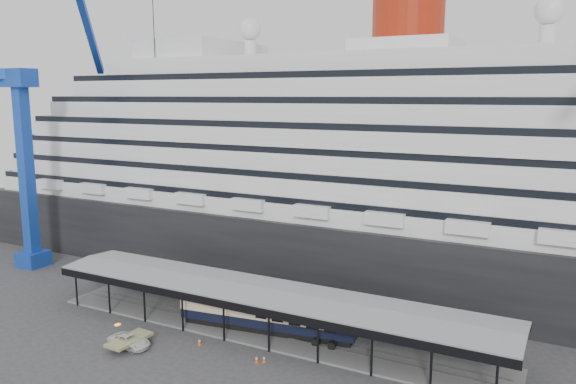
% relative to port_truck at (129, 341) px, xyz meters
% --- Properties ---
extents(ground, '(200.00, 200.00, 0.00)m').
position_rel_port_truck_xyz_m(ground, '(11.15, 5.27, -0.70)').
color(ground, '#323234').
rests_on(ground, ground).
extents(cruise_ship, '(130.00, 30.00, 43.90)m').
position_rel_port_truck_xyz_m(cruise_ship, '(11.20, 37.27, 17.65)').
color(cruise_ship, black).
rests_on(cruise_ship, ground).
extents(platform_canopy, '(56.00, 9.18, 5.30)m').
position_rel_port_truck_xyz_m(platform_canopy, '(11.15, 10.27, 1.66)').
color(platform_canopy, slate).
rests_on(platform_canopy, ground).
extents(crane_blue, '(22.63, 19.19, 47.60)m').
position_rel_port_truck_xyz_m(crane_blue, '(-33.97, 15.89, 19.26)').
color(crane_blue, '#1741AE').
rests_on(crane_blue, ground).
extents(port_truck, '(5.14, 2.59, 1.40)m').
position_rel_port_truck_xyz_m(port_truck, '(0.00, 0.00, 0.00)').
color(port_truck, silver).
rests_on(port_truck, ground).
extents(pullman_carriage, '(21.47, 5.45, 20.90)m').
position_rel_port_truck_xyz_m(pullman_carriage, '(11.48, 10.27, 1.85)').
color(pullman_carriage, black).
rests_on(pullman_carriage, ground).
extents(traffic_cone_left, '(0.46, 0.46, 0.76)m').
position_rel_port_truck_xyz_m(traffic_cone_left, '(6.48, 3.97, -0.32)').
color(traffic_cone_left, '#E3550C').
rests_on(traffic_cone_left, ground).
extents(traffic_cone_mid, '(0.44, 0.44, 0.72)m').
position_rel_port_truck_xyz_m(traffic_cone_mid, '(14.82, 3.78, -0.34)').
color(traffic_cone_mid, '#DF540C').
rests_on(traffic_cone_mid, ground).
extents(traffic_cone_right, '(0.48, 0.48, 0.76)m').
position_rel_port_truck_xyz_m(traffic_cone_right, '(14.19, 3.32, -0.32)').
color(traffic_cone_right, '#E14C0C').
rests_on(traffic_cone_right, ground).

